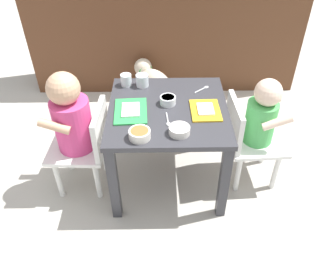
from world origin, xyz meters
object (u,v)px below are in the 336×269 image
(food_tray_right, at_px, (205,110))
(water_cup_right, at_px, (142,81))
(spoon_by_left_tray, at_px, (203,89))
(dog, at_px, (154,82))
(seated_child_right, at_px, (258,121))
(spoon_by_right_tray, at_px, (168,121))
(cereal_bowl_left_side, at_px, (168,100))
(food_tray_left, at_px, (131,111))
(seated_child_left, at_px, (74,122))
(dining_table, at_px, (168,122))
(veggie_bowl_near, at_px, (140,134))
(cereal_bowl_right_side, at_px, (179,130))
(water_cup_left, at_px, (126,81))

(food_tray_right, xyz_separation_m, water_cup_right, (-0.31, 0.24, 0.02))
(spoon_by_left_tray, bearing_deg, dog, 116.76)
(seated_child_right, height_order, dog, seated_child_right)
(spoon_by_right_tray, bearing_deg, cereal_bowl_left_side, 87.53)
(food_tray_left, relative_size, food_tray_right, 1.19)
(food_tray_right, bearing_deg, food_tray_left, -180.00)
(spoon_by_right_tray, bearing_deg, seated_child_right, 13.47)
(seated_child_left, distance_m, food_tray_right, 0.63)
(dining_table, xyz_separation_m, dog, (-0.08, 0.69, -0.18))
(dog, distance_m, food_tray_right, 0.81)
(veggie_bowl_near, relative_size, spoon_by_right_tray, 0.94)
(food_tray_right, distance_m, spoon_by_right_tray, 0.19)
(water_cup_right, relative_size, veggie_bowl_near, 0.70)
(seated_child_right, height_order, cereal_bowl_right_side, seated_child_right)
(food_tray_left, bearing_deg, cereal_bowl_left_side, 20.08)
(spoon_by_left_tray, xyz_separation_m, spoon_by_right_tray, (-0.19, -0.27, 0.00))
(spoon_by_left_tray, bearing_deg, food_tray_left, -151.46)
(seated_child_left, bearing_deg, dog, 63.15)
(seated_child_right, distance_m, spoon_by_right_tray, 0.47)
(cereal_bowl_right_side, relative_size, cereal_bowl_left_side, 1.20)
(dining_table, height_order, water_cup_left, water_cup_left)
(water_cup_left, height_order, cereal_bowl_left_side, water_cup_left)
(dog, height_order, water_cup_left, water_cup_left)
(seated_child_right, distance_m, cereal_bowl_left_side, 0.45)
(food_tray_right, height_order, water_cup_right, water_cup_right)
(dining_table, relative_size, food_tray_right, 3.17)
(cereal_bowl_right_side, xyz_separation_m, spoon_by_left_tray, (0.14, 0.36, -0.02))
(seated_child_left, relative_size, cereal_bowl_left_side, 8.72)
(dining_table, height_order, food_tray_left, food_tray_left)
(dog, relative_size, food_tray_right, 2.28)
(dining_table, bearing_deg, spoon_by_left_tray, 42.45)
(cereal_bowl_right_side, relative_size, veggie_bowl_near, 0.99)
(cereal_bowl_right_side, xyz_separation_m, cereal_bowl_left_side, (-0.04, 0.23, 0.00))
(seated_child_right, distance_m, cereal_bowl_right_side, 0.46)
(dog, bearing_deg, cereal_bowl_right_side, -81.82)
(spoon_by_left_tray, bearing_deg, spoon_by_right_tray, -124.43)
(water_cup_left, xyz_separation_m, veggie_bowl_near, (0.09, -0.44, -0.01))
(food_tray_left, distance_m, water_cup_left, 0.25)
(seated_child_left, bearing_deg, water_cup_right, 37.38)
(seated_child_right, relative_size, food_tray_right, 3.37)
(water_cup_left, height_order, water_cup_right, water_cup_right)
(dining_table, distance_m, cereal_bowl_right_side, 0.22)
(dining_table, distance_m, spoon_by_right_tray, 0.13)
(cereal_bowl_right_side, bearing_deg, seated_child_right, 26.24)
(water_cup_left, distance_m, cereal_bowl_right_side, 0.48)
(veggie_bowl_near, bearing_deg, water_cup_left, 101.68)
(cereal_bowl_right_side, bearing_deg, food_tray_right, 51.88)
(dog, relative_size, spoon_by_left_tray, 4.89)
(dining_table, height_order, cereal_bowl_right_side, cereal_bowl_right_side)
(food_tray_right, xyz_separation_m, veggie_bowl_near, (-0.30, -0.19, 0.02))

